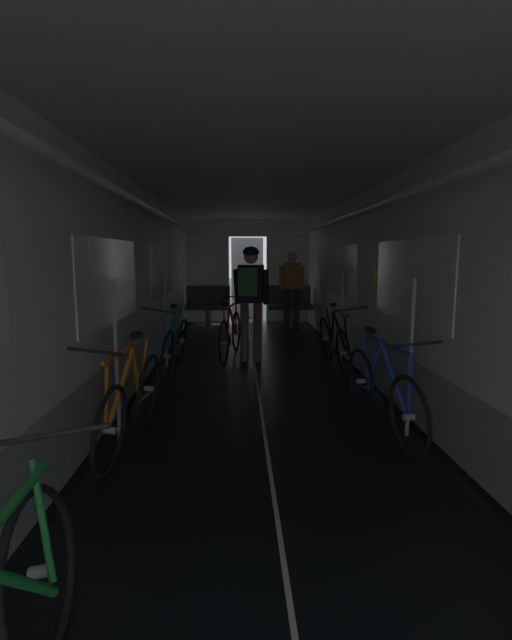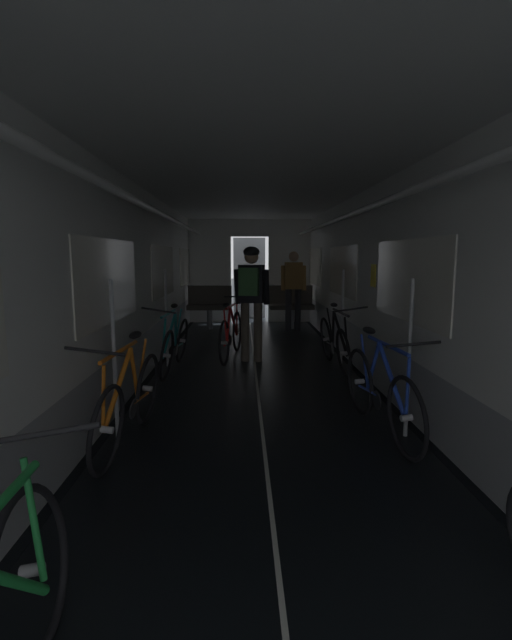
{
  "view_description": "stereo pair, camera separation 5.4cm",
  "coord_description": "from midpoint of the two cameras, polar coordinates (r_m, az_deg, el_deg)",
  "views": [
    {
      "loc": [
        -0.23,
        -1.6,
        1.59
      ],
      "look_at": [
        0.0,
        4.13,
        0.76
      ],
      "focal_mm": 24.79,
      "sensor_mm": 36.0,
      "label": 1
    },
    {
      "loc": [
        -0.18,
        -1.61,
        1.59
      ],
      "look_at": [
        0.0,
        4.13,
        0.76
      ],
      "focal_mm": 24.79,
      "sensor_mm": 36.0,
      "label": 2
    }
  ],
  "objects": [
    {
      "name": "bench_seat_far_right",
      "position": [
        9.8,
        4.17,
        2.24
      ],
      "size": [
        0.98,
        0.51,
        0.95
      ],
      "color": "gray",
      "rests_on": "ground"
    },
    {
      "name": "bicycle_orange",
      "position": [
        3.93,
        -16.14,
        -9.98
      ],
      "size": [
        0.44,
        1.69,
        0.95
      ],
      "color": "black",
      "rests_on": "ground"
    },
    {
      "name": "bicycle_red_in_aisle",
      "position": [
        6.93,
        -3.55,
        -1.77
      ],
      "size": [
        0.48,
        1.67,
        0.93
      ],
      "color": "black",
      "rests_on": "ground"
    },
    {
      "name": "person_standing_near_bench",
      "position": [
        9.39,
        4.47,
        4.48
      ],
      "size": [
        0.53,
        0.23,
        1.69
      ],
      "color": "#2D2D33",
      "rests_on": "ground"
    },
    {
      "name": "bicycle_blue",
      "position": [
        4.17,
        15.57,
        -8.87
      ],
      "size": [
        0.44,
        1.69,
        0.94
      ],
      "color": "black",
      "rests_on": "ground"
    },
    {
      "name": "bicycle_teal",
      "position": [
        6.24,
        -10.75,
        -3.07
      ],
      "size": [
        0.45,
        1.69,
        0.96
      ],
      "color": "black",
      "rests_on": "ground"
    },
    {
      "name": "person_cyclist_aisle",
      "position": [
        6.58,
        -0.93,
        3.74
      ],
      "size": [
        0.56,
        0.45,
        1.73
      ],
      "color": "brown",
      "rests_on": "ground"
    },
    {
      "name": "train_car_shell",
      "position": [
        5.21,
        -0.06,
        9.45
      ],
      "size": [
        3.14,
        12.34,
        2.57
      ],
      "color": "black",
      "rests_on": "ground"
    },
    {
      "name": "bench_seat_far_left",
      "position": [
        9.76,
        -6.4,
        2.19
      ],
      "size": [
        0.98,
        0.51,
        0.95
      ],
      "color": "gray",
      "rests_on": "ground"
    },
    {
      "name": "bicycle_black",
      "position": [
        6.36,
        9.83,
        -2.83
      ],
      "size": [
        0.44,
        1.69,
        0.96
      ],
      "color": "black",
      "rests_on": "ground"
    }
  ]
}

